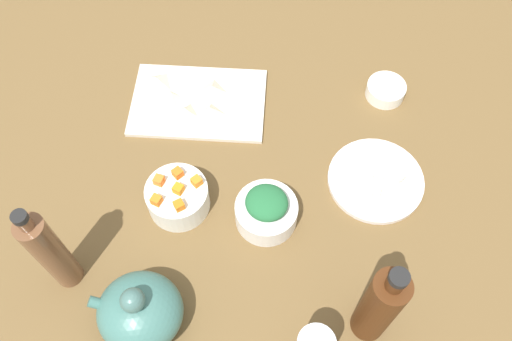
% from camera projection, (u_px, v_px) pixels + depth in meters
% --- Properties ---
extents(tabletop, '(1.90, 1.90, 0.03)m').
position_uv_depth(tabletop, '(256.00, 186.00, 1.16)').
color(tabletop, brown).
rests_on(tabletop, ground).
extents(cutting_board, '(0.32, 0.23, 0.01)m').
position_uv_depth(cutting_board, '(198.00, 102.00, 1.24)').
color(cutting_board, silver).
rests_on(cutting_board, tabletop).
extents(plate_tofu, '(0.20, 0.20, 0.01)m').
position_uv_depth(plate_tofu, '(376.00, 180.00, 1.14)').
color(plate_tofu, white).
rests_on(plate_tofu, tabletop).
extents(bowl_greens, '(0.12, 0.12, 0.05)m').
position_uv_depth(bowl_greens, '(266.00, 213.00, 1.08)').
color(bowl_greens, white).
rests_on(bowl_greens, tabletop).
extents(bowl_carrots, '(0.13, 0.13, 0.06)m').
position_uv_depth(bowl_carrots, '(178.00, 198.00, 1.09)').
color(bowl_carrots, white).
rests_on(bowl_carrots, tabletop).
extents(bowl_small_side, '(0.09, 0.09, 0.03)m').
position_uv_depth(bowl_small_side, '(386.00, 90.00, 1.25)').
color(bowl_small_side, white).
rests_on(bowl_small_side, tabletop).
extents(teapot, '(0.17, 0.15, 0.14)m').
position_uv_depth(teapot, '(140.00, 311.00, 0.95)').
color(teapot, '#3F7067').
rests_on(teapot, tabletop).
extents(bottle_0, '(0.06, 0.06, 0.27)m').
position_uv_depth(bottle_0, '(379.00, 306.00, 0.89)').
color(bottle_0, '#4A250F').
rests_on(bottle_0, tabletop).
extents(bottle_1, '(0.05, 0.05, 0.27)m').
position_uv_depth(bottle_1, '(50.00, 252.00, 0.94)').
color(bottle_1, brown).
rests_on(bottle_1, tabletop).
extents(carrot_cube_0, '(0.03, 0.03, 0.02)m').
position_uv_depth(carrot_cube_0, '(178.00, 173.00, 1.07)').
color(carrot_cube_0, orange).
rests_on(carrot_cube_0, bowl_carrots).
extents(carrot_cube_1, '(0.02, 0.02, 0.02)m').
position_uv_depth(carrot_cube_1, '(178.00, 189.00, 1.05)').
color(carrot_cube_1, orange).
rests_on(carrot_cube_1, bowl_carrots).
extents(carrot_cube_2, '(0.03, 0.03, 0.02)m').
position_uv_depth(carrot_cube_2, '(197.00, 181.00, 1.06)').
color(carrot_cube_2, orange).
rests_on(carrot_cube_2, bowl_carrots).
extents(carrot_cube_3, '(0.03, 0.03, 0.02)m').
position_uv_depth(carrot_cube_3, '(179.00, 205.00, 1.04)').
color(carrot_cube_3, orange).
rests_on(carrot_cube_3, bowl_carrots).
extents(carrot_cube_4, '(0.02, 0.02, 0.02)m').
position_uv_depth(carrot_cube_4, '(159.00, 180.00, 1.06)').
color(carrot_cube_4, orange).
rests_on(carrot_cube_4, bowl_carrots).
extents(carrot_cube_5, '(0.02, 0.02, 0.02)m').
position_uv_depth(carrot_cube_5, '(156.00, 200.00, 1.04)').
color(carrot_cube_5, orange).
rests_on(carrot_cube_5, bowl_carrots).
extents(chopped_greens_mound, '(0.11, 0.10, 0.04)m').
position_uv_depth(chopped_greens_mound, '(267.00, 203.00, 1.04)').
color(chopped_greens_mound, '#246738').
rests_on(chopped_greens_mound, bowl_greens).
extents(tofu_cube_0, '(0.02, 0.02, 0.02)m').
position_uv_depth(tofu_cube_0, '(378.00, 175.00, 1.13)').
color(tofu_cube_0, white).
rests_on(tofu_cube_0, plate_tofu).
extents(tofu_cube_1, '(0.03, 0.03, 0.02)m').
position_uv_depth(tofu_cube_1, '(386.00, 192.00, 1.11)').
color(tofu_cube_1, silver).
rests_on(tofu_cube_1, plate_tofu).
extents(tofu_cube_2, '(0.02, 0.02, 0.02)m').
position_uv_depth(tofu_cube_2, '(368.00, 189.00, 1.11)').
color(tofu_cube_2, '#F4E9CC').
rests_on(tofu_cube_2, plate_tofu).
extents(tofu_cube_3, '(0.03, 0.03, 0.02)m').
position_uv_depth(tofu_cube_3, '(398.00, 177.00, 1.12)').
color(tofu_cube_3, white).
rests_on(tofu_cube_3, plate_tofu).
extents(dumpling_0, '(0.06, 0.06, 0.02)m').
position_uv_depth(dumpling_0, '(212.00, 89.00, 1.24)').
color(dumpling_0, beige).
rests_on(dumpling_0, cutting_board).
extents(dumpling_1, '(0.05, 0.05, 0.03)m').
position_uv_depth(dumpling_1, '(172.00, 96.00, 1.23)').
color(dumpling_1, beige).
rests_on(dumpling_1, cutting_board).
extents(dumpling_2, '(0.05, 0.05, 0.03)m').
position_uv_depth(dumpling_2, '(185.00, 112.00, 1.21)').
color(dumpling_2, beige).
rests_on(dumpling_2, cutting_board).
extents(dumpling_3, '(0.07, 0.07, 0.02)m').
position_uv_depth(dumpling_3, '(157.00, 81.00, 1.25)').
color(dumpling_3, beige).
rests_on(dumpling_3, cutting_board).
extents(dumpling_4, '(0.06, 0.06, 0.03)m').
position_uv_depth(dumpling_4, '(211.00, 112.00, 1.20)').
color(dumpling_4, beige).
rests_on(dumpling_4, cutting_board).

